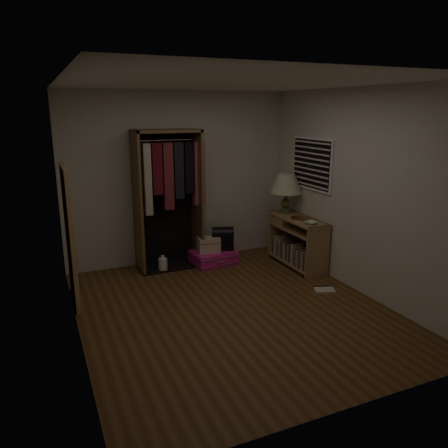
# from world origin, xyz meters

# --- Properties ---
(ground) EXTENTS (4.00, 4.00, 0.00)m
(ground) POSITION_xyz_m (0.00, 0.00, 0.00)
(ground) COLOR #523217
(ground) RESTS_ON ground
(room_walls) EXTENTS (3.52, 4.02, 2.60)m
(room_walls) POSITION_xyz_m (0.08, 0.04, 1.50)
(room_walls) COLOR beige
(room_walls) RESTS_ON ground
(console_bookshelf) EXTENTS (0.42, 1.12, 0.75)m
(console_bookshelf) POSITION_xyz_m (1.53, 1.04, 0.39)
(console_bookshelf) COLOR #9A714A
(console_bookshelf) RESTS_ON ground
(open_wardrobe) EXTENTS (1.03, 0.50, 2.05)m
(open_wardrobe) POSITION_xyz_m (-0.20, 1.77, 1.21)
(open_wardrobe) COLOR brown
(open_wardrobe) RESTS_ON ground
(floor_mirror) EXTENTS (0.06, 0.80, 1.70)m
(floor_mirror) POSITION_xyz_m (-1.70, 1.00, 0.85)
(floor_mirror) COLOR tan
(floor_mirror) RESTS_ON ground
(pink_suitcase) EXTENTS (0.72, 0.55, 0.21)m
(pink_suitcase) POSITION_xyz_m (0.39, 1.58, 0.10)
(pink_suitcase) COLOR #D61A86
(pink_suitcase) RESTS_ON ground
(train_case) EXTENTS (0.36, 0.27, 0.24)m
(train_case) POSITION_xyz_m (0.32, 1.58, 0.32)
(train_case) COLOR #C4B396
(train_case) RESTS_ON pink_suitcase
(black_bag) EXTENTS (0.39, 0.32, 0.36)m
(black_bag) POSITION_xyz_m (0.56, 1.61, 0.39)
(black_bag) COLOR black
(black_bag) RESTS_ON pink_suitcase
(table_lamp) EXTENTS (0.58, 0.58, 0.62)m
(table_lamp) POSITION_xyz_m (1.54, 1.38, 1.20)
(table_lamp) COLOR #455027
(table_lamp) RESTS_ON console_bookshelf
(brass_tray) EXTENTS (0.34, 0.34, 0.02)m
(brass_tray) POSITION_xyz_m (1.54, 0.96, 0.76)
(brass_tray) COLOR #9F703D
(brass_tray) RESTS_ON console_bookshelf
(ceramic_bowl) EXTENTS (0.22, 0.22, 0.04)m
(ceramic_bowl) POSITION_xyz_m (1.49, 0.61, 0.77)
(ceramic_bowl) COLOR #B4D8B9
(ceramic_bowl) RESTS_ON console_bookshelf
(white_jug) EXTENTS (0.17, 0.17, 0.23)m
(white_jug) POSITION_xyz_m (-0.41, 1.60, 0.10)
(white_jug) COLOR white
(white_jug) RESTS_ON ground
(floor_book) EXTENTS (0.31, 0.28, 0.02)m
(floor_book) POSITION_xyz_m (1.35, 0.04, 0.01)
(floor_book) COLOR beige
(floor_book) RESTS_ON ground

